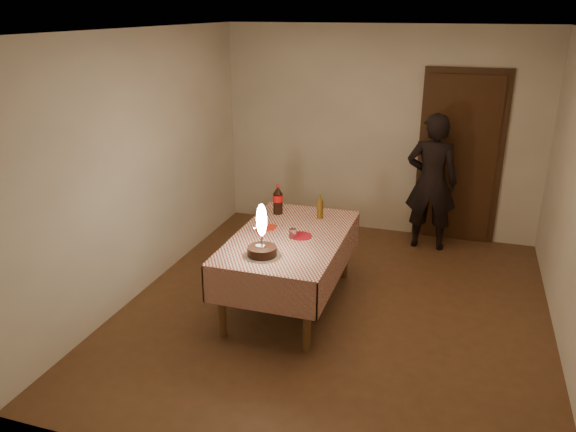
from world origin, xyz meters
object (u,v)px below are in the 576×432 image
at_px(red_plate, 300,236).
at_px(amber_bottle_right, 320,207).
at_px(dining_table, 290,245).
at_px(clear_cup, 293,233).
at_px(red_cup, 261,228).
at_px(photographer, 432,182).
at_px(birthday_cake, 262,242).
at_px(cola_bottle, 278,200).

xyz_separation_m(red_plate, amber_bottle_right, (0.05, 0.53, 0.11)).
height_order(dining_table, clear_cup, clear_cup).
xyz_separation_m(dining_table, red_plate, (0.10, 0.01, 0.10)).
bearing_deg(dining_table, clear_cup, -46.23).
xyz_separation_m(red_cup, photographer, (1.45, 1.90, 0.05)).
distance_m(birthday_cake, clear_cup, 0.49).
bearing_deg(amber_bottle_right, birthday_cake, -102.94).
height_order(red_plate, photographer, photographer).
height_order(clear_cup, cola_bottle, cola_bottle).
relative_size(red_plate, red_cup, 2.20).
bearing_deg(photographer, birthday_cake, -117.68).
bearing_deg(cola_bottle, red_plate, -52.63).
xyz_separation_m(red_plate, red_cup, (-0.38, -0.03, 0.05)).
distance_m(red_plate, red_cup, 0.38).
xyz_separation_m(dining_table, birthday_cake, (-0.09, -0.51, 0.22)).
distance_m(amber_bottle_right, photographer, 1.68).
height_order(red_plate, amber_bottle_right, amber_bottle_right).
bearing_deg(amber_bottle_right, dining_table, -105.85).
xyz_separation_m(red_cup, cola_bottle, (-0.02, 0.56, 0.10)).
relative_size(clear_cup, cola_bottle, 0.28).
relative_size(cola_bottle, amber_bottle_right, 1.25).
relative_size(red_cup, photographer, 0.06).
distance_m(dining_table, amber_bottle_right, 0.61).
xyz_separation_m(red_plate, photographer, (1.07, 1.87, 0.09)).
height_order(birthday_cake, red_plate, birthday_cake).
height_order(red_plate, cola_bottle, cola_bottle).
relative_size(red_cup, amber_bottle_right, 0.39).
xyz_separation_m(red_cup, clear_cup, (0.32, -0.03, -0.01)).
height_order(clear_cup, amber_bottle_right, amber_bottle_right).
bearing_deg(photographer, amber_bottle_right, -127.15).
height_order(dining_table, amber_bottle_right, amber_bottle_right).
distance_m(red_plate, photographer, 2.15).
xyz_separation_m(birthday_cake, clear_cup, (0.13, 0.47, -0.08)).
relative_size(birthday_cake, clear_cup, 5.32).
relative_size(red_plate, amber_bottle_right, 0.86).
relative_size(amber_bottle_right, photographer, 0.15).
bearing_deg(birthday_cake, amber_bottle_right, 77.06).
xyz_separation_m(dining_table, amber_bottle_right, (0.15, 0.54, 0.22)).
bearing_deg(red_plate, cola_bottle, 127.37).
bearing_deg(photographer, dining_table, -121.83).
relative_size(dining_table, cola_bottle, 5.42).
xyz_separation_m(birthday_cake, red_plate, (0.19, 0.53, -0.12)).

